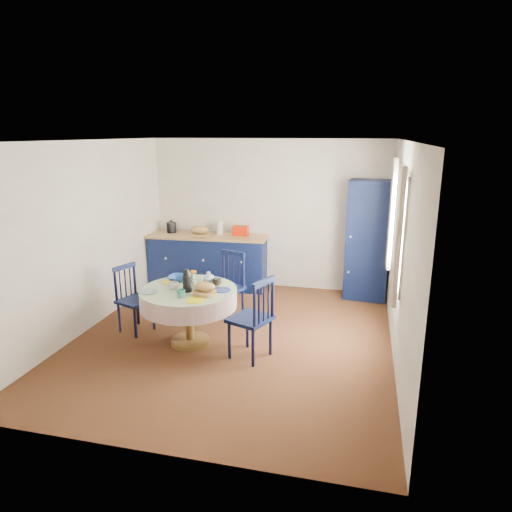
{
  "coord_description": "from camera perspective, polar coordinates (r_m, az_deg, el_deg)",
  "views": [
    {
      "loc": [
        1.55,
        -5.21,
        2.59
      ],
      "look_at": [
        0.26,
        0.2,
        1.08
      ],
      "focal_mm": 32.0,
      "sensor_mm": 36.0,
      "label": 1
    }
  ],
  "objects": [
    {
      "name": "mug_d",
      "position": [
        6.1,
        -7.92,
        -2.41
      ],
      "size": [
        0.09,
        0.09,
        0.08
      ],
      "primitive_type": "imported",
      "color": "silver",
      "rests_on": "dining_table"
    },
    {
      "name": "cobalt_bowl",
      "position": [
        6.03,
        -9.63,
        -2.77
      ],
      "size": [
        0.28,
        0.28,
        0.07
      ],
      "primitive_type": "imported",
      "color": "navy",
      "rests_on": "dining_table"
    },
    {
      "name": "dining_table",
      "position": [
        5.74,
        -8.33,
        -5.24
      ],
      "size": [
        1.19,
        1.19,
        1.0
      ],
      "color": "brown",
      "rests_on": "floor"
    },
    {
      "name": "wall_right",
      "position": [
        5.4,
        17.71,
        0.08
      ],
      "size": [
        0.02,
        4.5,
        2.5
      ],
      "primitive_type": "cube",
      "color": "white",
      "rests_on": "floor"
    },
    {
      "name": "mug_a",
      "position": [
        5.71,
        -10.26,
        -3.67
      ],
      "size": [
        0.12,
        0.12,
        0.09
      ],
      "primitive_type": "imported",
      "color": "silver",
      "rests_on": "dining_table"
    },
    {
      "name": "mug_b",
      "position": [
        5.42,
        -9.32,
        -4.67
      ],
      "size": [
        0.1,
        0.1,
        0.09
      ],
      "primitive_type": "imported",
      "color": "#2D746C",
      "rests_on": "dining_table"
    },
    {
      "name": "chair_left",
      "position": [
        6.31,
        -15.1,
        -5.13
      ],
      "size": [
        0.5,
        0.51,
        0.9
      ],
      "rotation": [
        0.0,
        0.0,
        1.22
      ],
      "color": "black",
      "rests_on": "floor"
    },
    {
      "name": "pantry_cabinet",
      "position": [
        7.4,
        13.85,
        1.9
      ],
      "size": [
        0.7,
        0.53,
        1.89
      ],
      "rotation": [
        0.0,
        0.0,
        -0.09
      ],
      "color": "black",
      "rests_on": "floor"
    },
    {
      "name": "chair_right",
      "position": [
        5.35,
        -0.37,
        -7.72
      ],
      "size": [
        0.56,
        0.57,
        1.0
      ],
      "rotation": [
        0.0,
        0.0,
        -1.95
      ],
      "color": "black",
      "rests_on": "floor"
    },
    {
      "name": "mug_c",
      "position": [
        5.79,
        -4.88,
        -3.25
      ],
      "size": [
        0.11,
        0.11,
        0.09
      ],
      "primitive_type": "imported",
      "color": "black",
      "rests_on": "dining_table"
    },
    {
      "name": "ceiling",
      "position": [
        5.44,
        -3.29,
        14.21
      ],
      "size": [
        4.5,
        4.5,
        0.0
      ],
      "primitive_type": "plane",
      "rotation": [
        3.14,
        0.0,
        0.0
      ],
      "color": "white",
      "rests_on": "wall_back"
    },
    {
      "name": "chair_far",
      "position": [
        6.47,
        -3.6,
        -3.76
      ],
      "size": [
        0.55,
        0.54,
        0.97
      ],
      "rotation": [
        0.0,
        0.0,
        -0.35
      ],
      "color": "black",
      "rests_on": "floor"
    },
    {
      "name": "kitchen_counter",
      "position": [
        7.9,
        -5.98,
        -0.47
      ],
      "size": [
        2.08,
        0.75,
        1.15
      ],
      "rotation": [
        0.0,
        0.0,
        0.06
      ],
      "color": "black",
      "rests_on": "floor"
    },
    {
      "name": "wall_left",
      "position": [
        6.45,
        -20.43,
        2.22
      ],
      "size": [
        0.02,
        4.5,
        2.5
      ],
      "primitive_type": "cube",
      "color": "white",
      "rests_on": "floor"
    },
    {
      "name": "floor",
      "position": [
        6.02,
        -2.93,
        -10.31
      ],
      "size": [
        4.5,
        4.5,
        0.0
      ],
      "primitive_type": "plane",
      "color": "black",
      "rests_on": "ground"
    },
    {
      "name": "window",
      "position": [
        5.63,
        17.26,
        3.58
      ],
      "size": [
        0.1,
        1.74,
        1.45
      ],
      "color": "white",
      "rests_on": "wall_right"
    },
    {
      "name": "wall_back",
      "position": [
        7.74,
        1.62,
        5.2
      ],
      "size": [
        4.0,
        0.02,
        2.5
      ],
      "primitive_type": "cube",
      "color": "white",
      "rests_on": "floor"
    }
  ]
}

